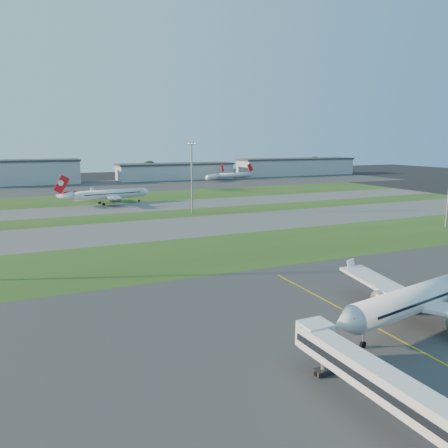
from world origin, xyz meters
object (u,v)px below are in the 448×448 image
jet_bridge (396,392)px  mini_jet_far (235,175)px  airliner_taxiing (109,194)px  light_mast_centre (192,173)px  mini_jet_near (215,176)px  airliner_parked (425,296)px

jet_bridge → mini_jet_far: bearing=67.9°
airliner_taxiing → light_mast_centre: (23.98, -37.35, 10.69)m
mini_jet_near → light_mast_centre: light_mast_centre is taller
mini_jet_far → light_mast_centre: 148.82m
mini_jet_near → airliner_parked: bearing=-149.4°
airliner_taxiing → mini_jet_near: size_ratio=1.72×
airliner_taxiing → mini_jet_near: (84.08, 84.54, -0.84)m
jet_bridge → light_mast_centre: size_ratio=1.04×
light_mast_centre → jet_bridge: bearing=-101.4°
airliner_parked → mini_jet_near: 236.98m
jet_bridge → mini_jet_near: (84.91, 245.12, -0.73)m
mini_jet_near → mini_jet_far: 17.39m
airliner_taxiing → light_mast_centre: light_mast_centre is taller
mini_jet_near → light_mast_centre: bearing=-160.2°
light_mast_centre → mini_jet_near: bearing=63.8°
airliner_taxiing → mini_jet_far: size_ratio=1.31×
airliner_taxiing → mini_jet_far: 134.83m
mini_jet_far → airliner_taxiing: bearing=-143.7°
jet_bridge → airliner_taxiing: (0.83, 160.59, 0.11)m
airliner_taxiing → mini_jet_far: bearing=-147.9°
jet_bridge → light_mast_centre: bearing=78.6°
jet_bridge → mini_jet_near: mini_jet_near is taller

